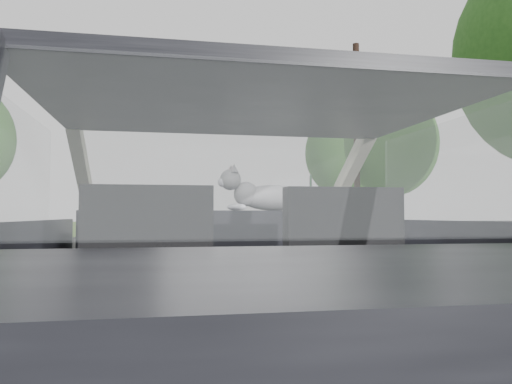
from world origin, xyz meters
name	(u,v)px	position (x,y,z in m)	size (l,w,h in m)	color
subject_car	(235,267)	(0.00, 0.00, 0.72)	(1.80, 4.00, 1.45)	#25262C
dashboard	(219,236)	(0.00, 0.62, 0.85)	(1.58, 0.45, 0.30)	black
driver_seat	(148,238)	(-0.40, -0.29, 0.88)	(0.50, 0.72, 0.42)	black
passenger_seat	(335,236)	(0.40, -0.29, 0.88)	(0.50, 0.72, 0.42)	black
steering_wheel	(151,225)	(-0.40, 0.33, 0.92)	(0.36, 0.36, 0.04)	black
cat	(274,196)	(0.34, 0.62, 1.09)	(0.62, 0.19, 0.28)	#A1A1A1
guardrail	(341,230)	(4.30, 10.00, 0.58)	(0.05, 90.00, 0.32)	#949494
other_car	(150,219)	(-0.77, 19.52, 0.78)	(1.87, 4.74, 1.56)	#AEAFB1
highway_sign	(311,207)	(5.64, 17.00, 1.28)	(0.10, 1.02, 2.56)	#1E7135
utility_pole	(357,139)	(8.59, 19.29, 4.48)	(0.29, 0.29, 8.97)	black
tree_2	(391,164)	(10.67, 20.09, 3.43)	(4.53, 4.53, 6.87)	#214D19
tree_3	(343,171)	(12.66, 31.71, 4.17)	(5.51, 5.51, 8.34)	#214D19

